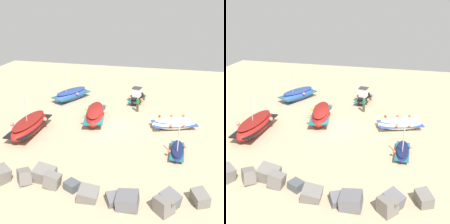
# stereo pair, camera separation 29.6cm
# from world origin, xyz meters

# --- Properties ---
(ground_plane) EXTENTS (47.53, 47.53, 0.00)m
(ground_plane) POSITION_xyz_m (0.00, 0.00, 0.00)
(ground_plane) COLOR tan
(fishing_boat_0) EXTENTS (3.74, 5.06, 3.90)m
(fishing_boat_0) POSITION_xyz_m (5.77, -6.30, 0.65)
(fishing_boat_0) COLOR #2D4C9E
(fishing_boat_0) RESTS_ON ground_plane
(fishing_boat_1) EXTENTS (1.47, 3.13, 2.74)m
(fishing_boat_1) POSITION_xyz_m (-6.57, 3.39, 0.32)
(fishing_boat_1) COLOR navy
(fishing_boat_1) RESTS_ON ground_plane
(fishing_boat_2) EXTENTS (2.68, 5.25, 1.38)m
(fishing_boat_2) POSITION_xyz_m (1.39, -1.17, 0.70)
(fishing_boat_2) COLOR maroon
(fishing_boat_2) RESTS_ON ground_plane
(fishing_boat_3) EXTENTS (1.96, 3.54, 1.90)m
(fishing_boat_3) POSITION_xyz_m (-1.90, -7.16, 0.58)
(fishing_boat_3) COLOR black
(fishing_boat_3) RESTS_ON ground_plane
(fishing_boat_4) EXTENTS (2.52, 5.42, 3.47)m
(fishing_boat_4) POSITION_xyz_m (6.33, 2.69, 0.74)
(fishing_boat_4) COLOR maroon
(fishing_boat_4) RESTS_ON ground_plane
(fishing_boat_5) EXTENTS (4.51, 2.96, 0.97)m
(fishing_boat_5) POSITION_xyz_m (-6.19, -1.29, 0.49)
(fishing_boat_5) COLOR white
(fishing_boat_5) RESTS_ON ground_plane
(person_walking) EXTENTS (0.32, 0.32, 1.70)m
(person_walking) POSITION_xyz_m (-2.32, -4.41, 0.98)
(person_walking) COLOR brown
(person_walking) RESTS_ON ground_plane
(breakwater_rocks) EXTENTS (17.06, 2.80, 1.40)m
(breakwater_rocks) POSITION_xyz_m (-0.12, 9.53, 0.43)
(breakwater_rocks) COLOR slate
(breakwater_rocks) RESTS_ON ground_plane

